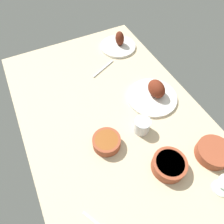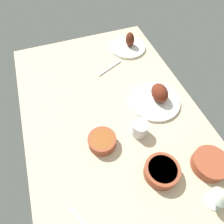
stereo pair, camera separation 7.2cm
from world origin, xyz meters
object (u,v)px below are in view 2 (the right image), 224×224
(plate_near_viewer, at_px, (128,45))
(bowl_cream, at_px, (210,163))
(plate_far_side, at_px, (157,98))
(bowl_potatoes, at_px, (162,171))
(fork_loose, at_px, (110,68))
(water_tumbler, at_px, (140,129))
(bowl_soup, at_px, (102,141))
(wine_glass, at_px, (223,195))

(plate_near_viewer, relative_size, bowl_cream, 1.53)
(plate_far_side, relative_size, bowl_potatoes, 1.84)
(fork_loose, bearing_deg, water_tumbler, -116.86)
(bowl_soup, xyz_separation_m, wine_glass, (-0.39, -0.34, 0.07))
(wine_glass, relative_size, water_tumbler, 1.81)
(bowl_potatoes, distance_m, bowl_soup, 0.29)
(plate_far_side, bearing_deg, bowl_soup, 112.64)
(plate_far_side, xyz_separation_m, bowl_potatoes, (-0.37, 0.16, 0.00))
(bowl_cream, bearing_deg, water_tumbler, 40.80)
(wine_glass, bearing_deg, bowl_potatoes, 40.09)
(bowl_potatoes, relative_size, wine_glass, 1.06)
(plate_far_side, bearing_deg, fork_loose, 25.05)
(plate_near_viewer, xyz_separation_m, bowl_soup, (-0.63, 0.39, 0.00))
(bowl_cream, relative_size, water_tumbler, 1.99)
(bowl_cream, height_order, wine_glass, wine_glass)
(plate_near_viewer, bearing_deg, bowl_soup, 148.37)
(bowl_soup, bearing_deg, water_tumbler, -91.03)
(bowl_cream, xyz_separation_m, bowl_soup, (0.26, 0.41, -0.00))
(bowl_potatoes, distance_m, fork_loose, 0.69)
(water_tumbler, bearing_deg, bowl_potatoes, -178.56)
(plate_near_viewer, xyz_separation_m, water_tumbler, (-0.63, 0.20, 0.02))
(wine_glass, distance_m, fork_loose, 0.88)
(bowl_potatoes, bearing_deg, plate_near_viewer, -12.88)
(fork_loose, bearing_deg, bowl_soup, -138.15)
(bowl_cream, height_order, bowl_soup, same)
(wine_glass, bearing_deg, fork_loose, 8.86)
(bowl_soup, bearing_deg, fork_loose, -23.09)
(bowl_cream, bearing_deg, plate_far_side, 7.35)
(plate_far_side, height_order, bowl_potatoes, plate_far_side)
(bowl_soup, relative_size, fork_loose, 0.70)
(plate_near_viewer, distance_m, fork_loose, 0.24)
(plate_far_side, distance_m, fork_loose, 0.36)
(bowl_soup, xyz_separation_m, fork_loose, (0.47, -0.20, -0.02))
(bowl_soup, height_order, fork_loose, bowl_soup)
(bowl_cream, xyz_separation_m, fork_loose, (0.73, 0.20, -0.02))
(bowl_potatoes, xyz_separation_m, bowl_soup, (0.22, 0.19, -0.00))
(bowl_potatoes, height_order, wine_glass, wine_glass)
(bowl_potatoes, xyz_separation_m, bowl_cream, (-0.04, -0.21, -0.00))
(plate_near_viewer, bearing_deg, bowl_cream, -178.63)
(fork_loose, bearing_deg, bowl_potatoes, -115.86)
(wine_glass, bearing_deg, bowl_soup, 40.82)
(plate_far_side, xyz_separation_m, wine_glass, (-0.54, 0.02, 0.07))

